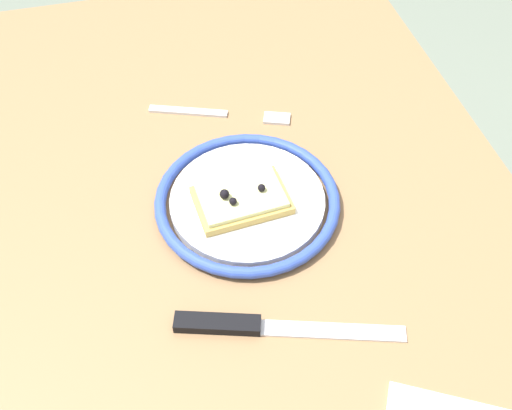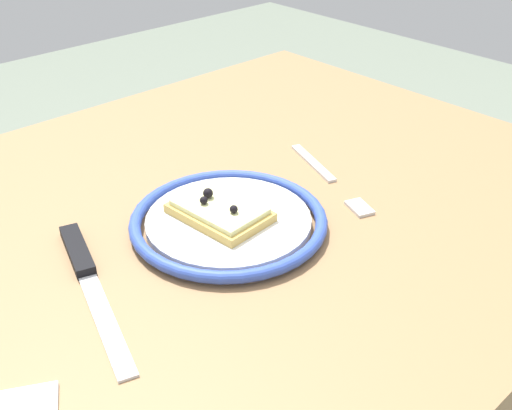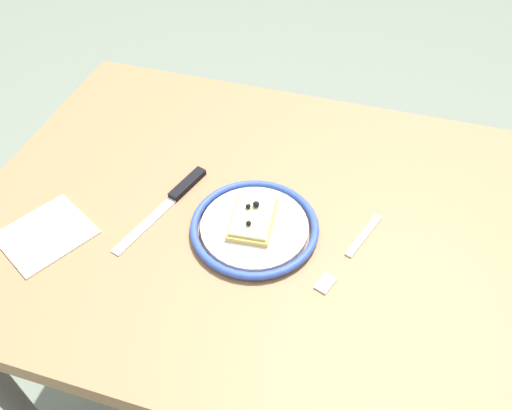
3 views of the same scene
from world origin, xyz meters
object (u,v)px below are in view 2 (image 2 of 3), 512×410
Objects in this scene: knife at (84,268)px; dining_table at (206,277)px; fork at (328,178)px; pizza_slice_near at (217,212)px; plate at (229,221)px.

dining_table is at bearing -178.79° from knife.
knife is 0.33m from fork.
pizza_slice_near is 0.59× the size of fork.
dining_table is at bearing -82.20° from plate.
plate is 0.95× the size of knife.
fork is (-0.18, 0.01, -0.02)m from pizza_slice_near.
fork reaches higher than dining_table.
pizza_slice_near reaches higher than plate.
fork is at bearing 179.85° from plate.
fork is (-0.17, 0.00, -0.01)m from plate.
knife is at bearing 1.21° from dining_table.
fork is (-0.33, 0.04, -0.00)m from knife.
dining_table is at bearing -13.30° from fork.
plate is 1.15× the size of fork.
knife reaches higher than fork.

